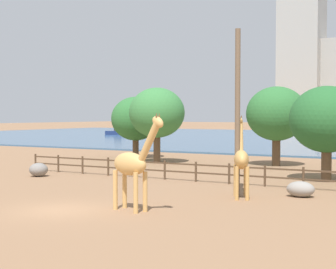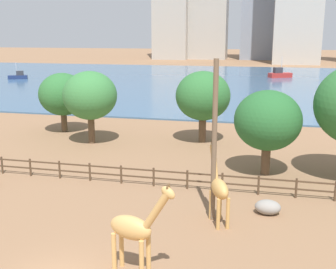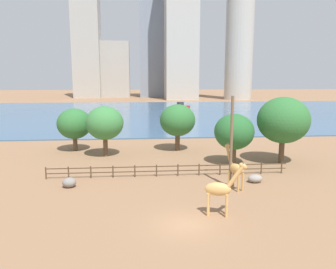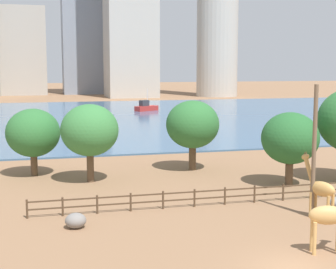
# 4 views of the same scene
# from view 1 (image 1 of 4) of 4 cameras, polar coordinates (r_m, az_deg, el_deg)

# --- Properties ---
(giraffe_tall) EXTENTS (3.23, 1.39, 4.44)m
(giraffe_tall) POSITION_cam_1_polar(r_m,az_deg,el_deg) (23.17, -3.93, -3.28)
(giraffe_tall) COLOR tan
(giraffe_tall) RESTS_ON ground
(giraffe_companion) EXTENTS (1.62, 2.70, 4.36)m
(giraffe_companion) POSITION_cam_1_polar(r_m,az_deg,el_deg) (27.14, 8.11, -2.71)
(giraffe_companion) COLOR tan
(giraffe_companion) RESTS_ON ground
(utility_pole) EXTENTS (0.28, 0.28, 8.89)m
(utility_pole) POSITION_cam_1_polar(r_m,az_deg,el_deg) (27.51, 7.71, 2.38)
(utility_pole) COLOR brown
(utility_pole) RESTS_ON ground
(boulder_near_fence) EXTENTS (1.32, 1.28, 0.96)m
(boulder_near_fence) POSITION_cam_1_polar(r_m,az_deg,el_deg) (37.50, -14.15, -3.80)
(boulder_near_fence) COLOR gray
(boulder_near_fence) RESTS_ON ground
(boulder_by_pole) EXTENTS (1.48, 1.11, 0.83)m
(boulder_by_pole) POSITION_cam_1_polar(r_m,az_deg,el_deg) (28.20, 14.48, -5.88)
(boulder_by_pole) COLOR gray
(boulder_by_pole) RESTS_ON ground
(enclosure_fence) EXTENTS (26.12, 0.14, 1.30)m
(enclosure_fence) POSITION_cam_1_polar(r_m,az_deg,el_deg) (33.98, 1.52, -3.86)
(enclosure_fence) COLOR #4C3826
(enclosure_fence) RESTS_ON ground
(tree_left_large) EXTENTS (5.01, 5.01, 6.81)m
(tree_left_large) POSITION_cam_1_polar(r_m,az_deg,el_deg) (46.23, -1.24, 2.40)
(tree_left_large) COLOR brown
(tree_left_large) RESTS_ON ground
(tree_right_tall) EXTENTS (4.92, 4.92, 6.19)m
(tree_right_tall) POSITION_cam_1_polar(r_m,az_deg,el_deg) (52.04, -3.61, 1.74)
(tree_right_tall) COLOR brown
(tree_right_tall) RESTS_ON ground
(tree_left_small) EXTENTS (5.14, 5.14, 6.77)m
(tree_left_small) POSITION_cam_1_polar(r_m,az_deg,el_deg) (44.66, 11.93, 2.24)
(tree_left_small) COLOR brown
(tree_left_small) RESTS_ON ground
(tree_right_small) EXTENTS (4.84, 4.84, 6.24)m
(tree_right_small) POSITION_cam_1_polar(r_m,az_deg,el_deg) (35.02, 17.20, 1.58)
(tree_right_small) COLOR brown
(tree_right_small) RESTS_ON ground
(boat_sailboat) EXTENTS (4.37, 3.17, 3.72)m
(boat_sailboat) POSITION_cam_1_polar(r_m,az_deg,el_deg) (108.62, -5.80, 0.29)
(boat_sailboat) COLOR navy
(boat_sailboat) RESTS_ON harbor_water
(skyline_block_left) EXTENTS (13.92, 13.62, 86.11)m
(skyline_block_left) POSITION_cam_1_polar(r_m,az_deg,el_deg) (187.13, 14.63, 14.03)
(skyline_block_left) COLOR #ADA89E
(skyline_block_left) RESTS_ON ground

